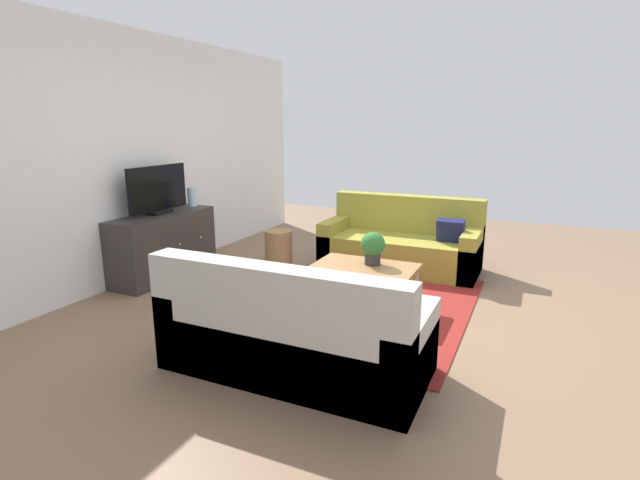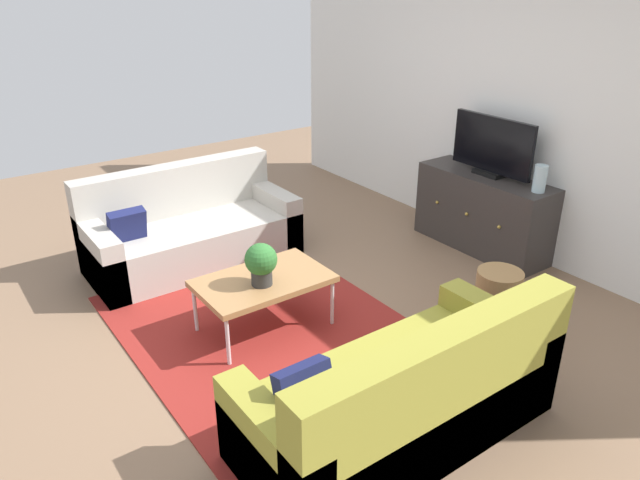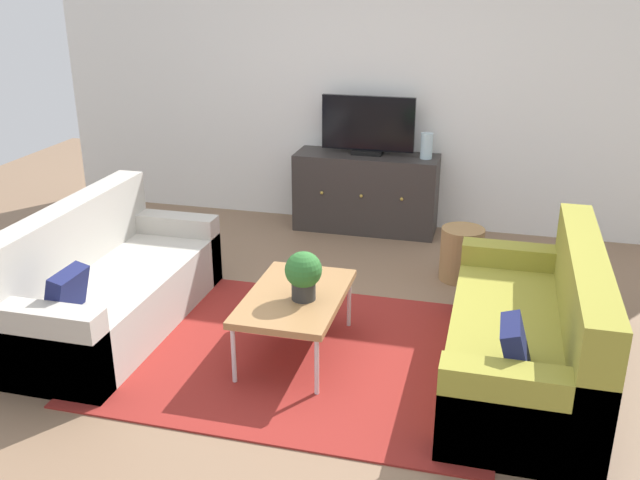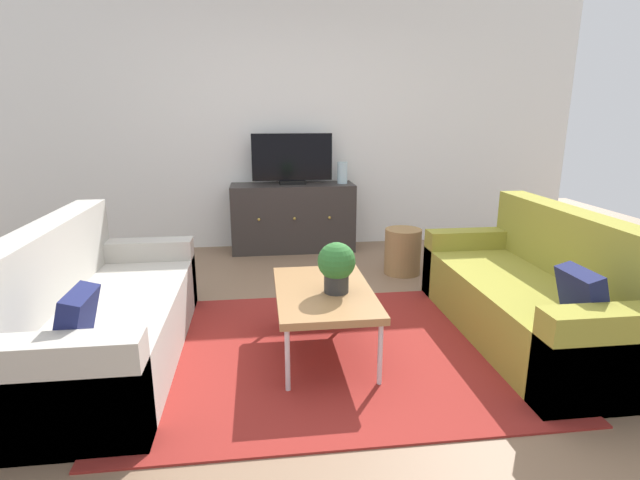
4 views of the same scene
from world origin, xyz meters
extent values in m
plane|color=#84664C|center=(0.00, 0.00, 0.00)|extent=(10.00, 10.00, 0.00)
cube|color=white|center=(0.00, 2.55, 1.35)|extent=(6.40, 0.12, 2.70)
cube|color=maroon|center=(0.00, -0.15, 0.01)|extent=(2.50, 1.90, 0.01)
cube|color=#B2ADA3|center=(-1.35, -0.10, 0.20)|extent=(0.83, 1.84, 0.40)
cube|color=#B2ADA3|center=(-1.66, -0.10, 0.43)|extent=(0.20, 1.84, 0.85)
cube|color=#B2ADA3|center=(-1.35, 0.73, 0.27)|extent=(0.83, 0.18, 0.55)
cube|color=#B2ADA3|center=(-1.35, -0.93, 0.27)|extent=(0.83, 0.18, 0.55)
cube|color=#191E4C|center=(-1.30, -0.69, 0.52)|extent=(0.17, 0.30, 0.32)
cube|color=olive|center=(1.35, -0.10, 0.20)|extent=(0.83, 1.84, 0.40)
cube|color=olive|center=(1.66, -0.10, 0.43)|extent=(0.20, 1.84, 0.85)
cube|color=olive|center=(1.35, 0.73, 0.27)|extent=(0.83, 0.18, 0.55)
cube|color=olive|center=(1.35, -0.93, 0.27)|extent=(0.83, 0.18, 0.55)
cube|color=#191E4C|center=(1.30, -0.69, 0.52)|extent=(0.18, 0.30, 0.32)
cube|color=#A37547|center=(-0.04, -0.14, 0.40)|extent=(0.59, 0.95, 0.04)
cylinder|color=silver|center=(-0.29, -0.58, 0.19)|extent=(0.03, 0.03, 0.38)
cylinder|color=silver|center=(0.22, -0.58, 0.19)|extent=(0.03, 0.03, 0.38)
cylinder|color=silver|center=(-0.29, 0.29, 0.19)|extent=(0.03, 0.03, 0.38)
cylinder|color=silver|center=(0.22, 0.29, 0.19)|extent=(0.03, 0.03, 0.38)
cylinder|color=#2D2D2D|center=(0.03, -0.19, 0.48)|extent=(0.15, 0.15, 0.11)
sphere|color=#2D6B2D|center=(0.03, -0.19, 0.62)|extent=(0.23, 0.23, 0.23)
cube|color=#332D2B|center=(-0.06, 2.27, 0.37)|extent=(1.33, 0.44, 0.73)
sphere|color=#B79338|center=(-0.43, 2.04, 0.40)|extent=(0.03, 0.03, 0.03)
sphere|color=#B79338|center=(-0.06, 2.04, 0.40)|extent=(0.03, 0.03, 0.03)
sphere|color=#B79338|center=(0.32, 2.04, 0.40)|extent=(0.03, 0.03, 0.03)
cube|color=black|center=(-0.06, 2.29, 0.75)|extent=(0.28, 0.16, 0.04)
cube|color=black|center=(-0.06, 2.29, 1.02)|extent=(0.86, 0.04, 0.50)
cylinder|color=silver|center=(0.49, 2.27, 0.85)|extent=(0.11, 0.11, 0.23)
cylinder|color=#9E7547|center=(0.91, 1.32, 0.21)|extent=(0.34, 0.34, 0.43)
camera|label=1|loc=(-4.17, -1.58, 1.73)|focal=27.23mm
camera|label=2|loc=(3.28, -2.02, 2.46)|focal=33.37mm
camera|label=3|loc=(1.12, -3.98, 2.33)|focal=39.46mm
camera|label=4|loc=(-0.41, -2.95, 1.49)|focal=27.30mm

